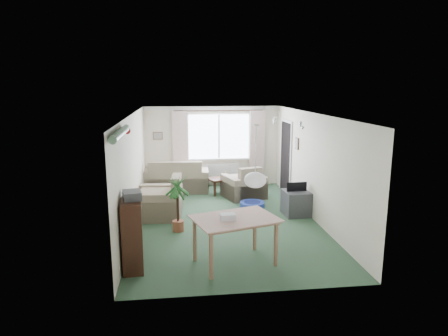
{
  "coord_description": "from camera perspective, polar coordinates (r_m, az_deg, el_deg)",
  "views": [
    {
      "loc": [
        -1.07,
        -8.55,
        3.0
      ],
      "look_at": [
        0.0,
        0.3,
        1.15
      ],
      "focal_mm": 32.0,
      "sensor_mm": 36.0,
      "label": 1
    }
  ],
  "objects": [
    {
      "name": "wall_picture_back",
      "position": [
        11.88,
        -9.43,
        4.56
      ],
      "size": [
        0.28,
        0.03,
        0.22
      ],
      "primitive_type": "cube",
      "color": "brown"
    },
    {
      "name": "photo_frame",
      "position": [
        11.26,
        0.2,
        -0.99
      ],
      "size": [
        0.12,
        0.07,
        0.16
      ],
      "primitive_type": "cube",
      "rotation": [
        0.0,
        0.0,
        -0.4
      ],
      "color": "brown",
      "rests_on": "coffee_table"
    },
    {
      "name": "radiator",
      "position": [
        12.09,
        -0.71,
        -0.69
      ],
      "size": [
        1.2,
        0.1,
        0.55
      ],
      "primitive_type": "cube",
      "color": "white"
    },
    {
      "name": "curtain_rod",
      "position": [
        11.79,
        -0.71,
        8.18
      ],
      "size": [
        2.6,
        0.03,
        0.03
      ],
      "primitive_type": "cube",
      "color": "black"
    },
    {
      "name": "sofa",
      "position": [
        11.58,
        -6.88,
        -1.01
      ],
      "size": [
        1.91,
        1.08,
        0.93
      ],
      "primitive_type": "cube",
      "rotation": [
        0.0,
        0.0,
        3.08
      ],
      "color": "beige",
      "rests_on": "ground"
    },
    {
      "name": "hifi_box",
      "position": [
        6.65,
        -13.03,
        -3.82
      ],
      "size": [
        0.35,
        0.4,
        0.14
      ],
      "primitive_type": "cube",
      "rotation": [
        0.0,
        0.0,
        0.22
      ],
      "color": "#3E3F44",
      "rests_on": "bookshelf"
    },
    {
      "name": "bauble_cluster_b",
      "position": [
        8.71,
        11.06,
        6.37
      ],
      "size": [
        0.2,
        0.2,
        0.2
      ],
      "primitive_type": "sphere",
      "color": "silver"
    },
    {
      "name": "houseplant",
      "position": [
        8.36,
        -6.64,
        -5.05
      ],
      "size": [
        0.54,
        0.54,
        1.2
      ],
      "primitive_type": "cylinder",
      "rotation": [
        0.0,
        0.0,
        -0.04
      ],
      "color": "#1A4E26",
      "rests_on": "ground"
    },
    {
      "name": "window",
      "position": [
        11.94,
        -0.74,
        4.51
      ],
      "size": [
        1.8,
        0.03,
        1.3
      ],
      "primitive_type": "cube",
      "color": "white"
    },
    {
      "name": "tinsel_garland",
      "position": [
        6.35,
        -14.58,
        4.82
      ],
      "size": [
        1.6,
        1.6,
        0.12
      ],
      "primitive_type": "cylinder",
      "color": "#196626"
    },
    {
      "name": "coffee_table",
      "position": [
        11.38,
        0.15,
        -2.42
      ],
      "size": [
        1.11,
        0.86,
        0.44
      ],
      "primitive_type": "cube",
      "rotation": [
        0.0,
        0.0,
        0.37
      ],
      "color": "black",
      "rests_on": "ground"
    },
    {
      "name": "dining_table",
      "position": [
        6.91,
        1.54,
        -10.42
      ],
      "size": [
        1.47,
        1.19,
        0.8
      ],
      "primitive_type": "cube",
      "rotation": [
        0.0,
        0.0,
        0.3
      ],
      "color": "#977252",
      "rests_on": "ground"
    },
    {
      "name": "doorway",
      "position": [
        11.36,
        8.83,
        1.44
      ],
      "size": [
        0.03,
        0.95,
        2.0
      ],
      "primitive_type": "cube",
      "color": "black"
    },
    {
      "name": "curtain_left",
      "position": [
        11.81,
        -6.25,
        3.23
      ],
      "size": [
        0.45,
        0.08,
        2.0
      ],
      "primitive_type": "cube",
      "color": "beige"
    },
    {
      "name": "gift_box",
      "position": [
        6.66,
        0.54,
        -7.05
      ],
      "size": [
        0.25,
        0.18,
        0.12
      ],
      "primitive_type": "cube",
      "rotation": [
        0.0,
        0.0,
        0.01
      ],
      "color": "white",
      "rests_on": "dining_table"
    },
    {
      "name": "wall_picture_right",
      "position": [
        10.32,
        10.39,
        3.45
      ],
      "size": [
        0.03,
        0.24,
        0.3
      ],
      "primitive_type": "cube",
      "color": "brown"
    },
    {
      "name": "armchair_left",
      "position": [
        9.38,
        -9.29,
        -4.01
      ],
      "size": [
        1.11,
        1.16,
        0.96
      ],
      "primitive_type": "cube",
      "rotation": [
        0.0,
        0.0,
        -1.65
      ],
      "color": "beige",
      "rests_on": "ground"
    },
    {
      "name": "tv_cube",
      "position": [
        9.58,
        10.26,
        -4.93
      ],
      "size": [
        0.61,
        0.66,
        0.57
      ],
      "primitive_type": "cube",
      "rotation": [
        0.0,
        0.0,
        0.05
      ],
      "color": "#3D3D43",
      "rests_on": "ground"
    },
    {
      "name": "bauble_cluster_a",
      "position": [
        9.78,
        7.21,
        7.05
      ],
      "size": [
        0.2,
        0.2,
        0.2
      ],
      "primitive_type": "sphere",
      "color": "silver"
    },
    {
      "name": "pendant_lamp",
      "position": [
        6.56,
        4.47,
        -1.72
      ],
      "size": [
        0.36,
        0.36,
        0.36
      ],
      "primitive_type": "sphere",
      "color": "white"
    },
    {
      "name": "bookshelf",
      "position": [
        6.96,
        -12.95,
        -8.82
      ],
      "size": [
        0.4,
        0.99,
        1.19
      ],
      "primitive_type": "cube",
      "rotation": [
        0.0,
        0.0,
        0.08
      ],
      "color": "black",
      "rests_on": "ground"
    },
    {
      "name": "curtain_right",
      "position": [
        12.06,
        4.76,
        3.44
      ],
      "size": [
        0.45,
        0.08,
        2.0
      ],
      "primitive_type": "cube",
      "color": "beige"
    },
    {
      "name": "armchair_corner",
      "position": [
        10.85,
        2.83,
        -1.91
      ],
      "size": [
        1.22,
        1.19,
        0.89
      ],
      "primitive_type": "cube",
      "rotation": [
        0.0,
        0.0,
        3.43
      ],
      "color": "beige",
      "rests_on": "ground"
    },
    {
      "name": "ground",
      "position": [
        9.13,
        0.23,
        -7.47
      ],
      "size": [
        6.5,
        6.5,
        0.0
      ],
      "primitive_type": "plane",
      "color": "#2C4A32"
    },
    {
      "name": "pet_bed",
      "position": [
        10.1,
        4.06,
        -5.22
      ],
      "size": [
        0.63,
        0.63,
        0.12
      ],
      "primitive_type": "cylinder",
      "rotation": [
        0.0,
        0.0,
        -0.01
      ],
      "color": "#22429D",
      "rests_on": "ground"
    }
  ]
}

